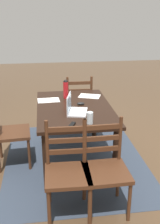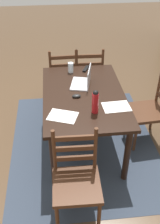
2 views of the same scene
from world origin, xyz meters
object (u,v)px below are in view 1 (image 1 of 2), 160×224
chair_far_head (9,132)px  chair_right_near (78,103)px  laptop (74,108)px  tv_remote (72,125)px  chair_left_far (67,172)px  computer_mouse (81,104)px  dining_table (74,114)px  chair_left_near (105,169)px  drinking_glass (90,118)px  water_bottle (66,89)px

chair_far_head → chair_right_near: same height
laptop → tv_remote: (-0.40, 0.07, -0.05)m
chair_left_far → computer_mouse: size_ratio=9.50×
chair_left_far → laptop: size_ratio=2.62×
dining_table → chair_left_far: bearing=169.4°
chair_left_near → chair_left_far: (-0.00, 0.38, 0.00)m
chair_left_near → computer_mouse: size_ratio=9.50×
dining_table → chair_far_head: 0.87m
drinking_glass → computer_mouse: drinking_glass is taller
dining_table → computer_mouse: computer_mouse is taller
chair_left_far → drinking_glass: chair_left_far is taller
drinking_glass → chair_left_near: bearing=-169.6°
chair_right_near → tv_remote: size_ratio=5.59×
dining_table → tv_remote: tv_remote is taller
water_bottle → chair_left_far: bearing=175.2°
chair_far_head → chair_left_near: 1.44m
chair_far_head → drinking_glass: 1.17m
chair_left_far → laptop: bearing=-11.2°
drinking_glass → computer_mouse: bearing=1.3°
water_bottle → tv_remote: size_ratio=1.56×
water_bottle → tv_remote: water_bottle is taller
dining_table → chair_left_near: (-1.01, -0.19, -0.21)m
dining_table → chair_left_near: 1.05m
dining_table → computer_mouse: (0.06, -0.09, 0.12)m
water_bottle → drinking_glass: bearing=-169.1°
water_bottle → computer_mouse: water_bottle is taller
dining_table → chair_far_head: chair_far_head is taller
chair_left_near → computer_mouse: (1.07, 0.10, 0.32)m
chair_left_far → laptop: 0.90m
dining_table → chair_right_near: (1.01, -0.19, -0.21)m
chair_far_head → water_bottle: 0.97m
chair_right_near → laptop: bearing=169.8°
dining_table → chair_far_head: bearing=90.2°
chair_right_near → computer_mouse: 1.01m
water_bottle → chair_left_near: bearing=-169.3°
chair_far_head → drinking_glass: (-0.56, -0.95, 0.37)m
water_bottle → computer_mouse: 0.37m
chair_far_head → tv_remote: bearing=-129.3°
dining_table → drinking_glass: drinking_glass is taller
water_bottle → drinking_glass: 0.95m
chair_right_near → drinking_glass: 1.62m
computer_mouse → tv_remote: (-0.67, 0.19, -0.01)m
chair_left_near → tv_remote: (0.40, 0.29, 0.32)m
chair_right_near → chair_left_far: 2.06m
chair_right_near → drinking_glass: (-1.57, 0.08, 0.37)m
dining_table → chair_left_near: bearing=-169.4°
dining_table → drinking_glass: 0.59m
laptop → water_bottle: water_bottle is taller
chair_far_head → chair_right_near: (1.01, -1.03, 0.00)m
computer_mouse → tv_remote: computer_mouse is taller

